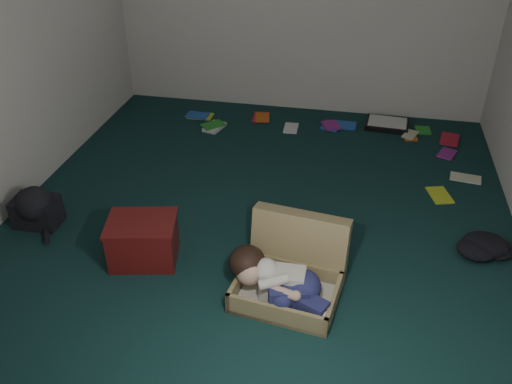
% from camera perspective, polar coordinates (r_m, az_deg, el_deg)
% --- Properties ---
extents(floor, '(4.50, 4.50, 0.00)m').
position_cam_1_polar(floor, '(4.36, 0.39, -2.84)').
color(floor, '#0F2C2A').
rests_on(floor, ground).
extents(wall_front, '(4.50, 0.00, 4.50)m').
position_cam_1_polar(wall_front, '(1.87, -13.07, -9.32)').
color(wall_front, silver).
rests_on(wall_front, ground).
extents(suitcase, '(0.74, 0.73, 0.49)m').
position_cam_1_polar(suitcase, '(3.64, 3.79, -8.29)').
color(suitcase, '#907C4F').
rests_on(suitcase, floor).
extents(person, '(0.70, 0.41, 0.30)m').
position_cam_1_polar(person, '(3.51, 2.33, -9.30)').
color(person, beige).
rests_on(person, suitcase).
extents(maroon_bin, '(0.55, 0.47, 0.33)m').
position_cam_1_polar(maroon_bin, '(3.94, -11.79, -5.01)').
color(maroon_bin, '#581212').
rests_on(maroon_bin, floor).
extents(backpack, '(0.43, 0.35, 0.25)m').
position_cam_1_polar(backpack, '(4.57, -22.09, -1.80)').
color(backpack, black).
rests_on(backpack, floor).
extents(clothing_pile, '(0.56, 0.52, 0.14)m').
position_cam_1_polar(clothing_pile, '(4.33, 22.93, -4.94)').
color(clothing_pile, black).
rests_on(clothing_pile, floor).
extents(paper_tray, '(0.46, 0.36, 0.06)m').
position_cam_1_polar(paper_tray, '(6.00, 13.64, 6.97)').
color(paper_tray, black).
rests_on(paper_tray, floor).
extents(book_scatter, '(2.93, 1.51, 0.02)m').
position_cam_1_polar(book_scatter, '(5.67, 10.03, 5.67)').
color(book_scatter, '#CDE328').
rests_on(book_scatter, floor).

